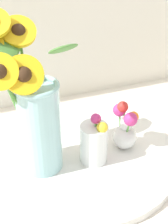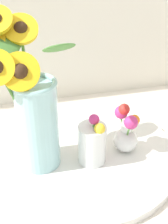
# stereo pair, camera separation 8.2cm
# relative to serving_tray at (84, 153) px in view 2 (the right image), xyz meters

# --- Properties ---
(ground_plane) EXTENTS (6.00, 6.00, 0.00)m
(ground_plane) POSITION_rel_serving_tray_xyz_m (-0.02, -0.09, -0.01)
(ground_plane) COLOR silver
(serving_tray) EXTENTS (0.53, 0.53, 0.02)m
(serving_tray) POSITION_rel_serving_tray_xyz_m (0.00, 0.00, 0.00)
(serving_tray) COLOR white
(serving_tray) RESTS_ON ground_plane
(mason_jar_sunflowers) EXTENTS (0.24, 0.22, 0.40)m
(mason_jar_sunflowers) POSITION_rel_serving_tray_xyz_m (-0.13, -0.01, 0.18)
(mason_jar_sunflowers) COLOR #9ED1D6
(mason_jar_sunflowers) RESTS_ON serving_tray
(vase_small_center) EXTENTS (0.08, 0.08, 0.15)m
(vase_small_center) POSITION_rel_serving_tray_xyz_m (0.01, -0.05, 0.07)
(vase_small_center) COLOR white
(vase_small_center) RESTS_ON serving_tray
(vase_bulb_right) EXTENTS (0.07, 0.08, 0.14)m
(vase_bulb_right) POSITION_rel_serving_tray_xyz_m (0.11, -0.02, 0.07)
(vase_bulb_right) COLOR white
(vase_bulb_right) RESTS_ON serving_tray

